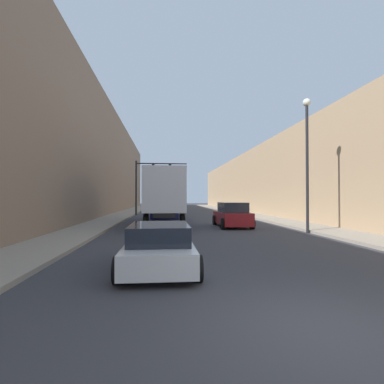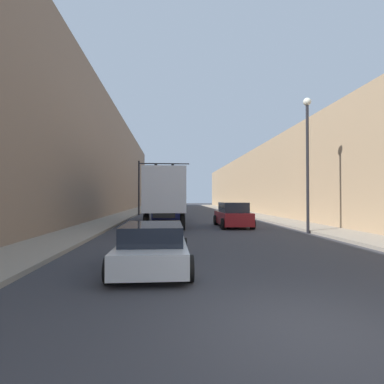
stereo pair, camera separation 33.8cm
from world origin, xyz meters
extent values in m
plane|color=#38383D|center=(0.00, 0.00, 0.00)|extent=(200.00, 200.00, 0.00)
cube|color=gray|center=(7.08, 30.00, 0.07)|extent=(2.60, 80.00, 0.15)
cube|color=gray|center=(-7.08, 30.00, 0.07)|extent=(2.60, 80.00, 0.15)
cube|color=tan|center=(11.38, 30.00, 4.05)|extent=(6.00, 80.00, 8.09)
cube|color=#846B56|center=(-11.38, 30.00, 6.30)|extent=(6.00, 80.00, 12.59)
cube|color=silver|center=(-2.42, 17.69, 2.48)|extent=(2.59, 9.38, 2.77)
cube|color=black|center=(-2.42, 17.69, 0.95)|extent=(1.29, 9.38, 0.24)
cube|color=navy|center=(-2.42, 23.62, 1.53)|extent=(2.59, 2.48, 3.05)
cylinder|color=black|center=(-3.57, 14.20, 0.50)|extent=(0.25, 1.00, 1.00)
cylinder|color=black|center=(-1.28, 14.20, 0.50)|extent=(0.25, 1.00, 1.00)
cylinder|color=black|center=(-3.57, 15.40, 0.50)|extent=(0.25, 1.00, 1.00)
cylinder|color=black|center=(-1.28, 15.40, 0.50)|extent=(0.25, 1.00, 1.00)
cylinder|color=black|center=(-3.57, 23.62, 0.50)|extent=(0.25, 1.00, 1.00)
cylinder|color=black|center=(-1.28, 23.62, 0.50)|extent=(0.25, 1.00, 1.00)
cube|color=silver|center=(-2.54, 4.43, 0.47)|extent=(1.83, 4.33, 0.58)
cube|color=#1E232D|center=(-2.54, 4.21, 1.01)|extent=(1.61, 2.38, 0.51)
cylinder|color=black|center=(-3.46, 5.90, 0.32)|extent=(0.25, 0.64, 0.64)
cylinder|color=black|center=(-1.63, 5.90, 0.32)|extent=(0.25, 0.64, 0.64)
cylinder|color=black|center=(-3.46, 2.87, 0.32)|extent=(0.25, 0.64, 0.64)
cylinder|color=black|center=(-1.63, 2.87, 0.32)|extent=(0.25, 0.64, 0.64)
cube|color=maroon|center=(2.20, 15.94, 0.61)|extent=(1.86, 4.46, 0.83)
cube|color=#1E232D|center=(2.20, 15.71, 1.35)|extent=(1.64, 2.45, 0.65)
cylinder|color=black|center=(1.27, 17.47, 0.35)|extent=(0.25, 0.70, 0.70)
cylinder|color=black|center=(3.13, 17.47, 0.35)|extent=(0.25, 0.70, 0.70)
cylinder|color=black|center=(1.27, 14.31, 0.35)|extent=(0.25, 0.70, 0.70)
cylinder|color=black|center=(3.13, 14.31, 0.35)|extent=(0.25, 0.70, 0.70)
cylinder|color=black|center=(-5.63, 30.21, 3.10)|extent=(0.20, 0.20, 6.19)
cube|color=black|center=(-2.75, 30.21, 5.89)|extent=(5.77, 0.12, 0.12)
cube|color=black|center=(-3.71, 30.21, 5.38)|extent=(0.30, 0.24, 0.90)
sphere|color=gold|center=(-3.71, 30.07, 5.38)|extent=(0.18, 0.18, 0.18)
cube|color=black|center=(-1.79, 30.21, 5.38)|extent=(0.30, 0.24, 0.90)
sphere|color=red|center=(-1.79, 30.07, 5.10)|extent=(0.18, 0.18, 0.18)
cylinder|color=black|center=(5.63, 11.95, 3.63)|extent=(0.16, 0.16, 7.26)
sphere|color=silver|center=(5.63, 11.95, 7.41)|extent=(0.44, 0.44, 0.44)
camera|label=1|loc=(-2.40, -4.25, 2.02)|focal=28.00mm
camera|label=2|loc=(-2.06, -4.28, 2.02)|focal=28.00mm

